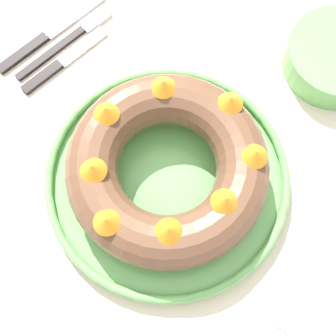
{
  "coord_description": "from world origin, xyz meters",
  "views": [
    {
      "loc": [
        0.15,
        -0.1,
        1.44
      ],
      "look_at": [
        0.0,
        0.03,
        0.84
      ],
      "focal_mm": 50.0,
      "sensor_mm": 36.0,
      "label": 1
    }
  ],
  "objects": [
    {
      "name": "cake_knife",
      "position": [
        -0.26,
        0.04,
        0.78
      ],
      "size": [
        0.02,
        0.16,
        0.01
      ],
      "rotation": [
        0.0,
        0.0,
        -0.05
      ],
      "color": "black",
      "rests_on": "dining_table"
    },
    {
      "name": "serving_knife",
      "position": [
        -0.32,
        0.06,
        0.78
      ],
      "size": [
        0.02,
        0.21,
        0.01
      ],
      "rotation": [
        0.0,
        0.0,
        0.08
      ],
      "color": "black",
      "rests_on": "dining_table"
    },
    {
      "name": "ground_plane",
      "position": [
        0.0,
        0.0,
        0.0
      ],
      "size": [
        8.0,
        8.0,
        0.0
      ],
      "primitive_type": "plane",
      "color": "#4C4742"
    },
    {
      "name": "side_bowl",
      "position": [
        0.04,
        0.36,
        0.8
      ],
      "size": [
        0.16,
        0.16,
        0.05
      ],
      "primitive_type": "cylinder",
      "color": "#6BB760",
      "rests_on": "dining_table"
    },
    {
      "name": "bundt_cake",
      "position": [
        0.0,
        0.03,
        0.84
      ],
      "size": [
        0.28,
        0.28,
        0.09
      ],
      "color": "brown",
      "rests_on": "serving_dish"
    },
    {
      "name": "fork",
      "position": [
        -0.29,
        0.09,
        0.78
      ],
      "size": [
        0.02,
        0.19,
        0.01
      ],
      "rotation": [
        0.0,
        0.0,
        0.05
      ],
      "color": "black",
      "rests_on": "dining_table"
    },
    {
      "name": "serving_dish",
      "position": [
        0.0,
        0.03,
        0.79
      ],
      "size": [
        0.35,
        0.35,
        0.03
      ],
      "color": "#6BB760",
      "rests_on": "dining_table"
    },
    {
      "name": "dining_table",
      "position": [
        0.0,
        0.0,
        0.68
      ],
      "size": [
        1.34,
        0.94,
        0.78
      ],
      "color": "beige",
      "rests_on": "ground_plane"
    }
  ]
}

